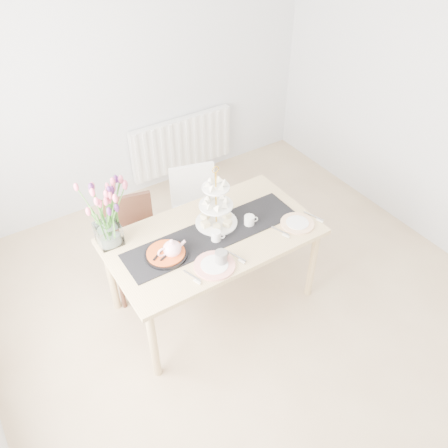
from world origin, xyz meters
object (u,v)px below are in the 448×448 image
cream_jug (249,221)px  plate_right (297,223)px  teapot (172,249)px  dining_table (213,242)px  mug_white (216,236)px  cake_stand (216,210)px  chair_white (196,204)px  chair_brown (132,239)px  mug_grey (221,258)px  plate_left (215,265)px  tulip_vase (103,206)px  radiator (182,144)px  tart_tin (166,254)px

cream_jug → plate_right: (0.32, -0.20, -0.03)m
teapot → plate_right: (0.99, -0.21, -0.06)m
dining_table → mug_white: (-0.01, -0.07, 0.12)m
cake_stand → plate_right: 0.65m
chair_white → teapot: 1.02m
chair_brown → chair_white: (0.70, 0.14, -0.02)m
mug_grey → plate_left: bearing=167.3°
mug_grey → teapot: bearing=121.5°
chair_white → cream_jug: (0.05, -0.76, 0.31)m
tulip_vase → plate_right: (1.31, -0.59, -0.34)m
mug_white → teapot: bearing=-151.2°
dining_table → radiator: bearing=68.7°
plate_right → tart_tin: bearing=167.2°
tart_tin → plate_left: bearing=-49.1°
cake_stand → tart_tin: 0.52m
tart_tin → mug_grey: 0.41m
chair_brown → mug_grey: chair_brown is taller
radiator → mug_grey: bearing=-111.2°
tulip_vase → plate_left: bearing=-50.5°
mug_white → cake_stand: bearing=91.4°
teapot → radiator: bearing=62.4°
tart_tin → tulip_vase: bearing=128.4°
radiator → cake_stand: bearing=-109.7°
dining_table → plate_right: size_ratio=6.05×
chair_brown → mug_grey: size_ratio=8.13×
mug_grey → dining_table: bearing=56.3°
chair_brown → mug_white: chair_brown is taller
mug_white → tulip_vase: bearing=-177.2°
radiator → mug_grey: (-0.80, -2.06, 0.35)m
mug_white → plate_left: mug_white is taller
dining_table → cake_stand: 0.25m
tart_tin → mug_white: mug_white is taller
teapot → tart_tin: (-0.04, 0.02, -0.05)m
mug_white → plate_right: (0.64, -0.18, -0.04)m
dining_table → chair_brown: size_ratio=1.86×
dining_table → tulip_vase: tulip_vase is taller
radiator → mug_grey: size_ratio=11.36×
cake_stand → tart_tin: size_ratio=1.54×
dining_table → tart_tin: bearing=-177.5°
tulip_vase → chair_brown: bearing=42.3°
teapot → mug_grey: 0.36m
tart_tin → mug_white: (0.39, -0.05, 0.03)m
chair_white → cream_jug: bearing=-71.2°
dining_table → teapot: bearing=-173.9°
tulip_vase → mug_grey: bearing=-47.6°
teapot → plate_right: 1.01m
chair_white → radiator: bearing=82.5°
mug_white → plate_right: 0.66m
chair_white → plate_right: size_ratio=3.15×
chair_white → cream_jug: 0.82m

